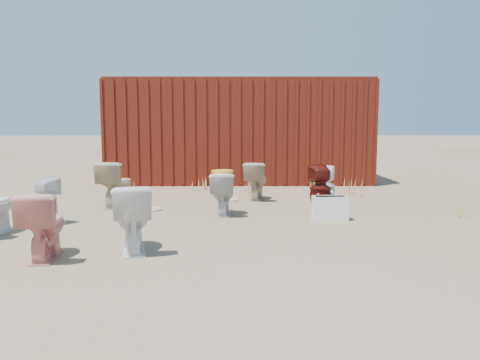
{
  "coord_description": "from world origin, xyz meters",
  "views": [
    {
      "loc": [
        -0.02,
        -6.3,
        1.38
      ],
      "look_at": [
        0.0,
        0.6,
        0.55
      ],
      "focal_mm": 35.0,
      "sensor_mm": 36.0,
      "label": 1
    }
  ],
  "objects_px": {
    "toilet_back_beige_left": "(116,184)",
    "toilet_back_yellowlid": "(223,194)",
    "toilet_back_beige_right": "(256,181)",
    "toilet_front_c": "(132,218)",
    "toilet_back_e": "(326,186)",
    "loose_tank": "(330,208)",
    "toilet_front_pink": "(44,225)",
    "toilet_back_a": "(46,201)",
    "toilet_front_maroon": "(320,189)",
    "shipping_container": "(239,131)"
  },
  "relations": [
    {
      "from": "toilet_back_beige_left",
      "to": "toilet_back_yellowlid",
      "type": "distance_m",
      "value": 1.94
    },
    {
      "from": "toilet_back_beige_right",
      "to": "toilet_back_yellowlid",
      "type": "distance_m",
      "value": 1.54
    },
    {
      "from": "toilet_front_c",
      "to": "toilet_back_beige_right",
      "type": "bearing_deg",
      "value": -126.69
    },
    {
      "from": "toilet_front_c",
      "to": "toilet_back_e",
      "type": "height_order",
      "value": "toilet_front_c"
    },
    {
      "from": "toilet_back_e",
      "to": "loose_tank",
      "type": "bearing_deg",
      "value": 92.31
    },
    {
      "from": "toilet_front_c",
      "to": "toilet_back_e",
      "type": "xyz_separation_m",
      "value": [
        2.61,
        2.75,
        -0.03
      ]
    },
    {
      "from": "toilet_back_yellowlid",
      "to": "toilet_back_beige_right",
      "type": "bearing_deg",
      "value": -110.78
    },
    {
      "from": "toilet_front_pink",
      "to": "toilet_back_a",
      "type": "height_order",
      "value": "toilet_front_pink"
    },
    {
      "from": "toilet_back_beige_right",
      "to": "toilet_back_e",
      "type": "height_order",
      "value": "toilet_back_beige_right"
    },
    {
      "from": "toilet_front_pink",
      "to": "toilet_back_a",
      "type": "relative_size",
      "value": 1.06
    },
    {
      "from": "toilet_back_beige_right",
      "to": "toilet_back_yellowlid",
      "type": "xyz_separation_m",
      "value": [
        -0.56,
        -1.43,
        -0.02
      ]
    },
    {
      "from": "toilet_front_pink",
      "to": "loose_tank",
      "type": "relative_size",
      "value": 1.4
    },
    {
      "from": "toilet_back_beige_right",
      "to": "loose_tank",
      "type": "relative_size",
      "value": 1.39
    },
    {
      "from": "toilet_front_maroon",
      "to": "shipping_container",
      "type": "bearing_deg",
      "value": -83.41
    },
    {
      "from": "toilet_front_pink",
      "to": "toilet_back_a",
      "type": "xyz_separation_m",
      "value": [
        -0.63,
        1.59,
        -0.02
      ]
    },
    {
      "from": "toilet_back_beige_left",
      "to": "toilet_front_maroon",
      "type": "bearing_deg",
      "value": -178.97
    },
    {
      "from": "toilet_back_e",
      "to": "shipping_container",
      "type": "bearing_deg",
      "value": -59.43
    },
    {
      "from": "toilet_back_yellowlid",
      "to": "toilet_back_e",
      "type": "xyz_separation_m",
      "value": [
        1.7,
        0.72,
        0.01
      ]
    },
    {
      "from": "toilet_front_c",
      "to": "toilet_back_e",
      "type": "relative_size",
      "value": 1.08
    },
    {
      "from": "toilet_front_maroon",
      "to": "toilet_back_beige_right",
      "type": "bearing_deg",
      "value": -63.08
    },
    {
      "from": "shipping_container",
      "to": "toilet_back_yellowlid",
      "type": "xyz_separation_m",
      "value": [
        -0.27,
        -4.48,
        -0.87
      ]
    },
    {
      "from": "shipping_container",
      "to": "toilet_back_beige_left",
      "type": "distance_m",
      "value": 4.36
    },
    {
      "from": "toilet_front_maroon",
      "to": "toilet_back_a",
      "type": "distance_m",
      "value": 3.99
    },
    {
      "from": "toilet_front_c",
      "to": "toilet_back_beige_left",
      "type": "distance_m",
      "value": 2.9
    },
    {
      "from": "toilet_back_yellowlid",
      "to": "toilet_back_a",
      "type": "bearing_deg",
      "value": 17.62
    },
    {
      "from": "toilet_front_maroon",
      "to": "loose_tank",
      "type": "relative_size",
      "value": 1.49
    },
    {
      "from": "toilet_front_maroon",
      "to": "toilet_back_e",
      "type": "height_order",
      "value": "toilet_front_maroon"
    },
    {
      "from": "toilet_front_maroon",
      "to": "toilet_back_e",
      "type": "distance_m",
      "value": 0.61
    },
    {
      "from": "toilet_back_beige_left",
      "to": "toilet_back_yellowlid",
      "type": "height_order",
      "value": "toilet_back_beige_left"
    },
    {
      "from": "toilet_back_beige_right",
      "to": "loose_tank",
      "type": "height_order",
      "value": "toilet_back_beige_right"
    },
    {
      "from": "toilet_back_e",
      "to": "loose_tank",
      "type": "distance_m",
      "value": 1.15
    },
    {
      "from": "toilet_front_c",
      "to": "toilet_back_yellowlid",
      "type": "height_order",
      "value": "toilet_front_c"
    },
    {
      "from": "toilet_back_a",
      "to": "shipping_container",
      "type": "bearing_deg",
      "value": -88.42
    },
    {
      "from": "toilet_back_beige_right",
      "to": "toilet_back_e",
      "type": "bearing_deg",
      "value": 157.66
    },
    {
      "from": "shipping_container",
      "to": "toilet_front_c",
      "type": "height_order",
      "value": "shipping_container"
    },
    {
      "from": "toilet_front_maroon",
      "to": "toilet_back_a",
      "type": "bearing_deg",
      "value": 3.14
    },
    {
      "from": "toilet_back_a",
      "to": "loose_tank",
      "type": "relative_size",
      "value": 1.32
    },
    {
      "from": "toilet_back_a",
      "to": "toilet_back_beige_left",
      "type": "height_order",
      "value": "toilet_back_beige_left"
    },
    {
      "from": "toilet_back_e",
      "to": "toilet_front_maroon",
      "type": "bearing_deg",
      "value": 81.27
    },
    {
      "from": "shipping_container",
      "to": "loose_tank",
      "type": "distance_m",
      "value": 5.16
    },
    {
      "from": "toilet_back_beige_left",
      "to": "toilet_back_beige_right",
      "type": "bearing_deg",
      "value": -152.27
    },
    {
      "from": "toilet_front_pink",
      "to": "toilet_back_e",
      "type": "xyz_separation_m",
      "value": [
        3.46,
        3.04,
        -0.01
      ]
    },
    {
      "from": "toilet_back_beige_left",
      "to": "toilet_back_yellowlid",
      "type": "bearing_deg",
      "value": 169.1
    },
    {
      "from": "toilet_front_maroon",
      "to": "toilet_back_beige_left",
      "type": "height_order",
      "value": "toilet_back_beige_left"
    },
    {
      "from": "toilet_front_maroon",
      "to": "toilet_back_e",
      "type": "bearing_deg",
      "value": -117.84
    },
    {
      "from": "toilet_front_maroon",
      "to": "toilet_back_a",
      "type": "relative_size",
      "value": 1.13
    },
    {
      "from": "toilet_back_e",
      "to": "toilet_back_a",
      "type": "bearing_deg",
      "value": 29.13
    },
    {
      "from": "toilet_back_a",
      "to": "toilet_back_beige_left",
      "type": "relative_size",
      "value": 0.86
    },
    {
      "from": "toilet_front_maroon",
      "to": "toilet_back_beige_right",
      "type": "xyz_separation_m",
      "value": [
        -0.95,
        1.29,
        -0.03
      ]
    },
    {
      "from": "shipping_container",
      "to": "loose_tank",
      "type": "bearing_deg",
      "value": -75.19
    }
  ]
}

